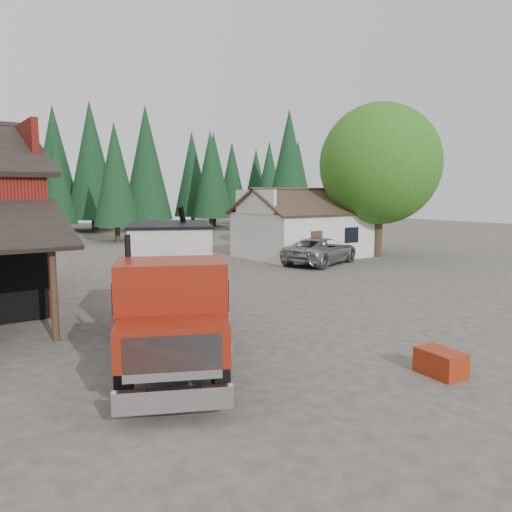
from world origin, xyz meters
TOP-DOWN VIEW (x-y plane):
  - ground at (0.00, 0.00)m, footprint 120.00×120.00m
  - farmhouse at (13.00, 13.00)m, footprint 8.60×6.42m
  - deciduous_tree at (17.01, 9.97)m, footprint 8.00×8.00m
  - conifer_backdrop at (0.00, 42.00)m, footprint 76.00×16.00m
  - near_pine_b at (6.00, 30.00)m, footprint 3.96×3.96m
  - near_pine_c at (22.00, 26.00)m, footprint 4.84×4.84m
  - feed_truck at (-3.25, -0.83)m, footprint 5.83×8.97m
  - silver_car at (11.54, 9.61)m, footprint 6.41×4.58m
  - equip_box at (1.28, -6.00)m, footprint 0.82×1.17m

SIDE VIEW (x-z plane):
  - ground at x=0.00m, z-range 0.00..0.00m
  - conifer_backdrop at x=0.00m, z-range -8.00..8.00m
  - equip_box at x=1.28m, z-range 0.00..0.60m
  - silver_car at x=11.54m, z-range 0.00..1.62m
  - farmhouse at x=13.00m, z-range -0.66..3.99m
  - feed_truck at x=-3.25m, z-range -0.13..3.85m
  - near_pine_b at x=6.00m, z-range 0.69..11.09m
  - deciduous_tree at x=17.01m, z-range 0.81..11.01m
  - near_pine_c at x=22.00m, z-range 0.69..13.09m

